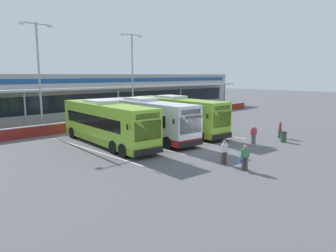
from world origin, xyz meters
name	(u,v)px	position (x,y,z in m)	size (l,w,h in m)	color
ground_plane	(199,149)	(0.00, 0.00, 0.00)	(200.00, 200.00, 0.00)	#56565B
terminal_building	(49,96)	(0.00, 26.91, 3.01)	(70.00, 13.00, 6.00)	#B7B7B2
red_barrier_wall	(99,123)	(0.00, 14.50, 0.56)	(60.00, 0.40, 1.10)	maroon
coach_bus_leftmost	(107,124)	(-4.26, 6.64, 1.79)	(3.96, 12.34, 3.78)	#8CC633
coach_bus_left_centre	(146,120)	(-0.15, 6.24, 1.79)	(3.96, 12.34, 3.78)	silver
coach_bus_centre	(177,116)	(4.04, 6.28, 1.79)	(3.96, 12.34, 3.78)	#8CC633
bay_stripe_far_west	(91,150)	(-6.30, 6.00, 0.00)	(0.14, 13.00, 0.01)	silver
bay_stripe_west	(132,142)	(-2.10, 6.00, 0.00)	(0.14, 13.00, 0.01)	silver
bay_stripe_mid_west	(166,135)	(2.10, 6.00, 0.00)	(0.14, 13.00, 0.01)	silver
bay_stripe_centre	(193,130)	(6.30, 6.00, 0.00)	(0.14, 13.00, 0.01)	silver
pedestrian_with_handbag	(245,157)	(-2.42, -5.62, 0.86)	(0.58, 0.56, 1.62)	#4C4238
pedestrian_in_dark_coat	(224,151)	(-2.18, -3.92, 0.87)	(0.54, 0.36, 1.62)	#4C4238
pedestrian_child	(254,134)	(4.72, -2.12, 0.87)	(0.50, 0.42, 1.62)	slate
pedestrian_near_bin	(280,129)	(8.97, -2.46, 0.87)	(0.52, 0.34, 1.62)	#4C4238
lamp_post_west	(39,71)	(-5.79, 16.05, 6.29)	(3.24, 0.28, 11.00)	#9E9EA3
lamp_post_centre	(132,72)	(6.21, 16.18, 6.29)	(3.24, 0.28, 11.00)	#9E9EA3
litter_bin	(283,137)	(7.40, -3.55, 0.47)	(0.54, 0.54, 0.93)	#2D5133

